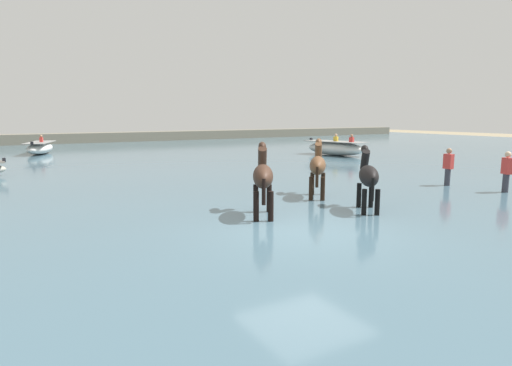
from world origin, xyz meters
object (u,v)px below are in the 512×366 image
horse_flank_black (368,177)px  person_onlooker_right (448,169)px  horse_lead_dark_bay (263,178)px  horse_trailing_bay (318,167)px  boat_near_starboard (40,148)px  boat_near_port (336,148)px  person_wading_close (506,174)px

horse_flank_black → person_onlooker_right: horse_flank_black is taller
horse_flank_black → horse_lead_dark_bay: bearing=162.0°
horse_lead_dark_bay → horse_trailing_bay: 3.13m
boat_near_starboard → person_onlooker_right: size_ratio=2.54×
horse_lead_dark_bay → horse_flank_black: horse_lead_dark_bay is taller
boat_near_port → person_wading_close: size_ratio=2.71×
horse_lead_dark_bay → boat_near_starboard: bearing=98.6°
boat_near_port → horse_lead_dark_bay: bearing=-136.7°
boat_near_port → person_onlooker_right: boat_near_port is taller
horse_lead_dark_bay → horse_trailing_bay: bearing=25.5°
horse_trailing_bay → person_wading_close: bearing=-23.2°
person_wading_close → person_onlooker_right: size_ratio=1.00×
horse_trailing_bay → boat_near_starboard: bearing=106.3°
horse_lead_dark_bay → horse_flank_black: size_ratio=1.06×
horse_lead_dark_bay → boat_near_starboard: horse_lead_dark_bay is taller
horse_flank_black → boat_near_port: 16.38m
horse_flank_black → person_wading_close: size_ratio=1.21×
horse_lead_dark_bay → person_wading_close: (8.73, -1.18, -0.38)m
horse_lead_dark_bay → person_onlooker_right: 8.35m
horse_trailing_bay → person_onlooker_right: bearing=-6.7°
horse_lead_dark_bay → person_onlooker_right: size_ratio=1.29×
boat_near_port → boat_near_starboard: bearing=146.7°
horse_trailing_bay → boat_near_starboard: 22.25m
person_onlooker_right → boat_near_starboard: bearing=118.1°
person_wading_close → person_onlooker_right: 1.93m
person_wading_close → horse_trailing_bay: bearing=156.8°
person_wading_close → horse_lead_dark_bay: bearing=172.3°
horse_lead_dark_bay → horse_trailing_bay: horse_lead_dark_bay is taller
boat_near_port → person_wading_close: boat_near_port is taller
boat_near_starboard → person_wading_close: 26.80m
horse_lead_dark_bay → horse_flank_black: (2.75, -0.89, -0.08)m
boat_near_starboard → boat_near_port: boat_near_port is taller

